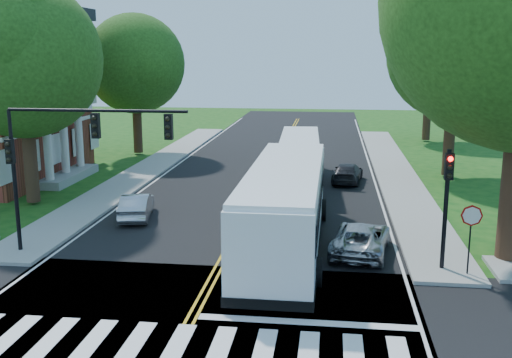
% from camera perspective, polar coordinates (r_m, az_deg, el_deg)
% --- Properties ---
extents(ground, '(140.00, 140.00, 0.00)m').
position_cam_1_polar(ground, '(17.42, -7.29, -15.06)').
color(ground, '#114611').
rests_on(ground, ground).
extents(road, '(14.00, 96.00, 0.01)m').
position_cam_1_polar(road, '(34.16, 0.23, -1.34)').
color(road, black).
rests_on(road, ground).
extents(cross_road, '(60.00, 12.00, 0.01)m').
position_cam_1_polar(cross_road, '(17.42, -7.29, -15.04)').
color(cross_road, black).
rests_on(cross_road, ground).
extents(center_line, '(0.36, 70.00, 0.01)m').
position_cam_1_polar(center_line, '(38.04, 0.96, 0.05)').
color(center_line, gold).
rests_on(center_line, road).
extents(edge_line_w, '(0.12, 70.00, 0.01)m').
position_cam_1_polar(edge_line_w, '(39.35, -8.93, 0.31)').
color(edge_line_w, silver).
rests_on(edge_line_w, road).
extents(edge_line_e, '(0.12, 70.00, 0.01)m').
position_cam_1_polar(edge_line_e, '(37.92, 11.23, -0.22)').
color(edge_line_e, silver).
rests_on(edge_line_e, road).
extents(crosswalk, '(12.60, 3.00, 0.01)m').
position_cam_1_polar(crosswalk, '(16.99, -7.73, -15.76)').
color(crosswalk, silver).
rests_on(crosswalk, road).
extents(stop_bar, '(6.60, 0.40, 0.01)m').
position_cam_1_polar(stop_bar, '(18.38, 4.94, -13.44)').
color(stop_bar, silver).
rests_on(stop_bar, road).
extents(sidewalk_nw, '(2.60, 40.00, 0.15)m').
position_cam_1_polar(sidewalk_nw, '(42.58, -9.76, 1.25)').
color(sidewalk_nw, gray).
rests_on(sidewalk_nw, ground).
extents(sidewalk_ne, '(2.60, 40.00, 0.15)m').
position_cam_1_polar(sidewalk_ne, '(40.97, 13.05, 0.69)').
color(sidewalk_ne, gray).
rests_on(sidewalk_ne, ground).
extents(tree_west_near, '(8.00, 8.00, 11.40)m').
position_cam_1_polar(tree_west_near, '(32.90, -21.35, 10.56)').
color(tree_west_near, '#311B13').
rests_on(tree_west_near, ground).
extents(tree_west_far, '(7.60, 7.60, 10.67)m').
position_cam_1_polar(tree_west_far, '(47.45, -11.46, 10.69)').
color(tree_west_far, '#311B13').
rests_on(tree_west_far, ground).
extents(tree_east_mid, '(8.40, 8.40, 11.93)m').
position_cam_1_polar(tree_east_mid, '(39.69, 18.42, 11.36)').
color(tree_east_mid, '#311B13').
rests_on(tree_east_mid, ground).
extents(tree_east_far, '(7.20, 7.20, 10.34)m').
position_cam_1_polar(tree_east_far, '(55.64, 16.25, 10.48)').
color(tree_east_far, '#311B13').
rests_on(tree_east_far, ground).
extents(signal_nw, '(7.15, 0.46, 5.66)m').
position_cam_1_polar(signal_nw, '(23.86, -17.42, 2.98)').
color(signal_nw, black).
rests_on(signal_nw, ground).
extents(signal_ne, '(0.30, 0.46, 4.40)m').
position_cam_1_polar(signal_ne, '(22.38, 17.73, -1.31)').
color(signal_ne, black).
rests_on(signal_ne, ground).
extents(stop_sign, '(0.76, 0.08, 2.53)m').
position_cam_1_polar(stop_sign, '(22.33, 19.81, -3.95)').
color(stop_sign, black).
rests_on(stop_sign, ground).
extents(bus_lead, '(3.24, 13.13, 3.40)m').
position_cam_1_polar(bus_lead, '(24.25, 2.80, -2.56)').
color(bus_lead, white).
rests_on(bus_lead, road).
extents(bus_follow, '(2.98, 11.06, 2.83)m').
position_cam_1_polar(bus_follow, '(36.64, 4.15, 1.94)').
color(bus_follow, white).
rests_on(bus_follow, road).
extents(hatchback, '(1.99, 3.93, 1.24)m').
position_cam_1_polar(hatchback, '(29.43, -11.30, -2.52)').
color(hatchback, '#ADAFB4').
rests_on(hatchback, road).
extents(suv, '(2.74, 4.74, 1.24)m').
position_cam_1_polar(suv, '(24.31, 9.95, -5.56)').
color(suv, '#ACAEB3').
rests_on(suv, road).
extents(dark_sedan, '(2.17, 4.24, 1.18)m').
position_cam_1_polar(dark_sedan, '(37.27, 8.70, 0.58)').
color(dark_sedan, black).
rests_on(dark_sedan, road).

